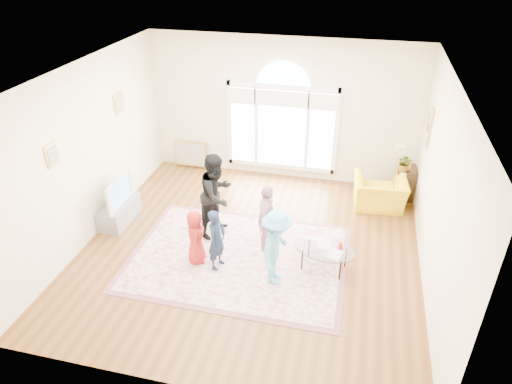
% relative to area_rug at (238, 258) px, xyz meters
% --- Properties ---
extents(ground, '(6.00, 6.00, 0.00)m').
position_rel_area_rug_xyz_m(ground, '(0.14, 0.30, -0.01)').
color(ground, '#5E3514').
rests_on(ground, ground).
extents(room_shell, '(6.00, 6.00, 6.00)m').
position_rel_area_rug_xyz_m(room_shell, '(0.15, 3.13, 1.56)').
color(room_shell, '#F5E9BF').
rests_on(room_shell, ground).
extents(area_rug, '(3.60, 2.60, 0.02)m').
position_rel_area_rug_xyz_m(area_rug, '(0.00, 0.00, 0.00)').
color(area_rug, beige).
rests_on(area_rug, ground).
extents(rug_border, '(3.80, 2.80, 0.01)m').
position_rel_area_rug_xyz_m(rug_border, '(0.00, -0.00, -0.00)').
color(rug_border, '#884C54').
rests_on(rug_border, ground).
extents(tv_console, '(0.45, 1.00, 0.42)m').
position_rel_area_rug_xyz_m(tv_console, '(-2.61, 0.60, 0.20)').
color(tv_console, gray).
rests_on(tv_console, ground).
extents(television, '(0.16, 0.97, 0.56)m').
position_rel_area_rug_xyz_m(television, '(-2.60, 0.60, 0.69)').
color(television, black).
rests_on(television, tv_console).
extents(coffee_table, '(1.14, 0.84, 0.54)m').
position_rel_area_rug_xyz_m(coffee_table, '(1.50, 0.07, 0.39)').
color(coffee_table, silver).
rests_on(coffee_table, ground).
extents(armchair, '(1.12, 1.00, 0.67)m').
position_rel_area_rug_xyz_m(armchair, '(2.40, 2.35, 0.33)').
color(armchair, yellow).
rests_on(armchair, ground).
extents(side_cabinet, '(0.40, 0.50, 0.70)m').
position_rel_area_rug_xyz_m(side_cabinet, '(2.92, 2.91, 0.34)').
color(side_cabinet, black).
rests_on(side_cabinet, ground).
extents(floor_lamp, '(0.28, 0.28, 1.51)m').
position_rel_area_rug_xyz_m(floor_lamp, '(2.64, 2.17, 1.27)').
color(floor_lamp, black).
rests_on(floor_lamp, ground).
extents(plant_pedestal, '(0.20, 0.20, 0.70)m').
position_rel_area_rug_xyz_m(plant_pedestal, '(2.84, 2.74, 0.34)').
color(plant_pedestal, white).
rests_on(plant_pedestal, ground).
extents(potted_plant, '(0.44, 0.42, 0.39)m').
position_rel_area_rug_xyz_m(potted_plant, '(2.84, 2.74, 0.88)').
color(potted_plant, '#33722D').
rests_on(potted_plant, plant_pedestal).
extents(leaning_picture, '(0.80, 0.14, 0.62)m').
position_rel_area_rug_xyz_m(leaning_picture, '(-2.06, 3.20, -0.01)').
color(leaning_picture, tan).
rests_on(leaning_picture, ground).
extents(child_red, '(0.45, 0.56, 1.00)m').
position_rel_area_rug_xyz_m(child_red, '(-0.68, -0.25, 0.51)').
color(child_red, '#A5201E').
rests_on(child_red, area_rug).
extents(child_navy, '(0.35, 0.46, 1.11)m').
position_rel_area_rug_xyz_m(child_navy, '(-0.28, -0.31, 0.57)').
color(child_navy, '#16213A').
rests_on(child_navy, area_rug).
extents(child_black, '(0.84, 0.95, 1.63)m').
position_rel_area_rug_xyz_m(child_black, '(-0.59, 0.69, 0.82)').
color(child_black, black).
rests_on(child_black, area_rug).
extents(child_pink, '(0.33, 0.76, 1.29)m').
position_rel_area_rug_xyz_m(child_pink, '(0.42, 0.38, 0.65)').
color(child_pink, pink).
rests_on(child_pink, area_rug).
extents(child_blue, '(0.58, 0.91, 1.34)m').
position_rel_area_rug_xyz_m(child_blue, '(0.76, -0.44, 0.68)').
color(child_blue, '#5CB3DF').
rests_on(child_blue, area_rug).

